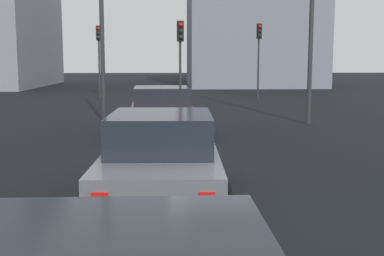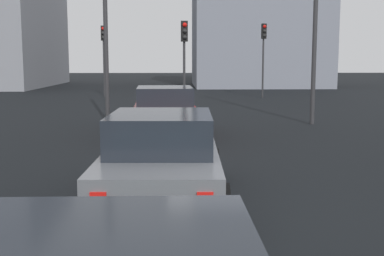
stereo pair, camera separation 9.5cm
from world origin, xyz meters
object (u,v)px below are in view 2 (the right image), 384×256
Objects in this scene: traffic_light_near_left at (264,45)px; car_grey_right_second at (162,159)px; traffic_light_near_right at (184,47)px; traffic_light_far_left at (104,46)px; car_red_right_lead at (165,111)px; street_lamp_far at (105,5)px.

car_grey_right_second is at bearing -21.75° from traffic_light_near_left.
traffic_light_near_right is (14.52, -0.62, 2.17)m from car_grey_right_second.
car_red_right_lead is at bearing 12.40° from traffic_light_far_left.
car_red_right_lead is at bearing -144.16° from street_lamp_far.
car_red_right_lead is 1.05× the size of traffic_light_near_left.
traffic_light_near_left is at bearing 83.13° from traffic_light_far_left.
traffic_light_near_left is 9.37m from traffic_light_near_right.
traffic_light_far_left is 13.00m from street_lamp_far.
street_lamp_far reaches higher than car_grey_right_second.
street_lamp_far is at bearing 6.37° from traffic_light_far_left.
car_red_right_lead is 16.23m from traffic_light_near_left.
car_red_right_lead reaches higher than car_grey_right_second.
traffic_light_near_left is 1.02× the size of traffic_light_far_left.
traffic_light_near_right is 5.16m from street_lamp_far.
traffic_light_far_left is at bearing 12.21° from car_red_right_lead.
traffic_light_near_right is 10.02m from traffic_light_far_left.
traffic_light_near_right is at bearing -0.76° from car_grey_right_second.
car_red_right_lead is 16.52m from traffic_light_far_left.
street_lamp_far is (-12.81, -1.89, 1.13)m from traffic_light_far_left.
traffic_light_near_left is 9.78m from traffic_light_far_left.
traffic_light_near_left is (15.01, -5.66, 2.46)m from car_red_right_lead.
traffic_light_near_left is 14.36m from street_lamp_far.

